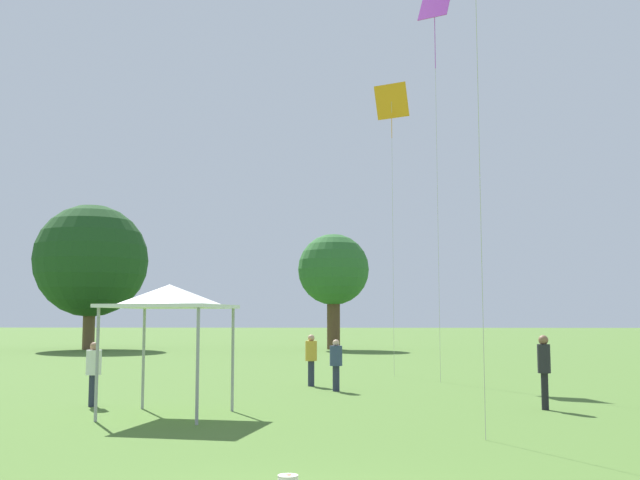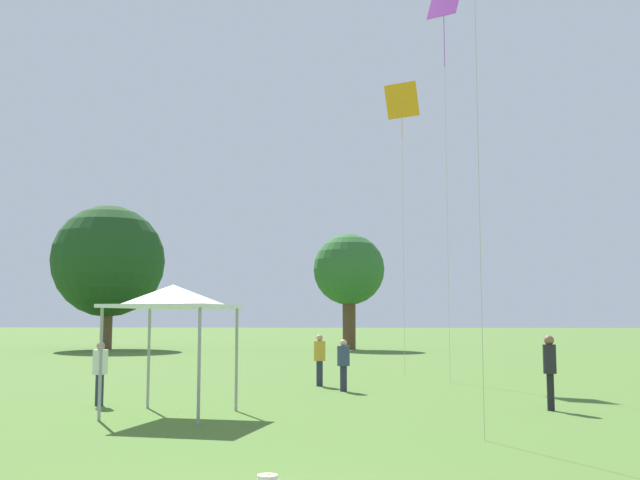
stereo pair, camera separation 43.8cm
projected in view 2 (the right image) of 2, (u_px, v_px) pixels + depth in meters
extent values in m
cylinder|color=beige|center=(268.00, 479.00, 7.64)|extent=(0.21, 0.21, 0.09)
cylinder|color=#282D42|center=(344.00, 379.00, 22.29)|extent=(0.29, 0.29, 0.75)
cylinder|color=#334260|center=(343.00, 356.00, 22.36)|extent=(0.53, 0.53, 0.59)
sphere|color=#DBAD89|center=(343.00, 343.00, 22.40)|extent=(0.20, 0.20, 0.20)
cylinder|color=black|center=(551.00, 392.00, 17.69)|extent=(0.19, 0.19, 0.87)
cylinder|color=#232328|center=(550.00, 359.00, 17.77)|extent=(0.35, 0.35, 0.69)
sphere|color=brown|center=(549.00, 340.00, 17.81)|extent=(0.23, 0.23, 0.23)
cylinder|color=#282D42|center=(320.00, 373.00, 23.97)|extent=(0.25, 0.25, 0.80)
cylinder|color=gold|center=(320.00, 351.00, 24.04)|extent=(0.46, 0.46, 0.64)
sphere|color=tan|center=(320.00, 338.00, 24.09)|extent=(0.22, 0.22, 0.22)
cylinder|color=#282D42|center=(99.00, 390.00, 18.69)|extent=(0.27, 0.27, 0.77)
cylinder|color=silver|center=(100.00, 362.00, 18.76)|extent=(0.49, 0.49, 0.61)
sphere|color=#A37556|center=(101.00, 346.00, 18.80)|extent=(0.21, 0.21, 0.21)
cube|color=white|center=(173.00, 306.00, 17.02)|extent=(2.90, 2.90, 0.08)
cone|color=white|center=(173.00, 295.00, 17.05)|extent=(2.76, 2.76, 0.45)
cylinder|color=#99999E|center=(149.00, 358.00, 18.25)|extent=(0.07, 0.07, 2.40)
cylinder|color=#99999E|center=(236.00, 359.00, 17.72)|extent=(0.07, 0.07, 2.40)
cylinder|color=#99999E|center=(101.00, 364.00, 16.06)|extent=(0.07, 0.07, 2.40)
cylinder|color=#99999E|center=(199.00, 365.00, 15.53)|extent=(0.07, 0.07, 2.40)
cube|color=orange|center=(402.00, 100.00, 29.10)|extent=(1.37, 0.96, 1.28)
cylinder|color=orange|center=(402.00, 125.00, 29.00)|extent=(0.02, 0.02, 1.02)
cylinder|color=#BCB7A8|center=(403.00, 236.00, 28.56)|extent=(0.01, 0.01, 10.60)
cube|color=#B738C6|center=(444.00, 6.00, 26.49)|extent=(1.22, 0.98, 0.98)
cylinder|color=#B738C6|center=(444.00, 42.00, 26.36)|extent=(0.02, 0.02, 1.87)
cylinder|color=#BCB7A8|center=(447.00, 189.00, 25.82)|extent=(0.01, 0.01, 13.19)
cylinder|color=brown|center=(106.00, 320.00, 51.74)|extent=(0.81, 0.81, 3.97)
sphere|color=#1E471E|center=(108.00, 261.00, 52.16)|extent=(7.78, 7.78, 7.78)
cylinder|color=brown|center=(349.00, 319.00, 51.55)|extent=(0.90, 0.90, 4.15)
sphere|color=#2D662D|center=(349.00, 269.00, 51.90)|extent=(4.93, 4.93, 4.93)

